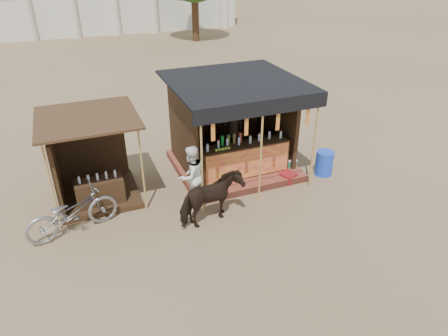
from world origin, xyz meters
TOP-DOWN VIEW (x-y plane):
  - ground at (0.00, 0.00)m, footprint 120.00×120.00m
  - main_stall at (1.01, 3.36)m, footprint 3.60×3.61m
  - secondary_stall at (-3.17, 3.24)m, footprint 2.40×2.40m
  - cow at (-0.58, 0.98)m, footprint 1.70×1.09m
  - motorbike at (-3.73, 1.84)m, footprint 2.28×1.29m
  - bystander at (-0.75, 2.00)m, footprint 0.99×0.90m
  - blue_barrel at (3.37, 2.00)m, footprint 0.61×0.61m
  - red_crate at (2.16, 2.00)m, footprint 0.50×0.51m
  - cooler at (2.39, 2.60)m, footprint 0.75×0.63m

SIDE VIEW (x-z plane):
  - ground at x=0.00m, z-range 0.00..0.00m
  - red_crate at x=2.16m, z-range 0.00..0.26m
  - cooler at x=2.39m, z-range 0.00..0.46m
  - blue_barrel at x=3.37m, z-range 0.00..0.74m
  - motorbike at x=-3.73m, z-range 0.00..1.13m
  - cow at x=-0.58m, z-range 0.00..1.33m
  - bystander at x=-0.75m, z-range 0.00..1.64m
  - secondary_stall at x=-3.17m, z-range -0.34..2.04m
  - main_stall at x=1.01m, z-range -0.36..2.42m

